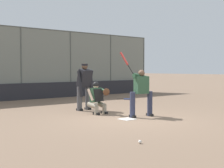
# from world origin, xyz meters

# --- Properties ---
(ground_plane) EXTENTS (160.00, 160.00, 0.00)m
(ground_plane) POSITION_xyz_m (0.00, 0.00, 0.00)
(ground_plane) COLOR #7A604C
(home_plate_marker) EXTENTS (0.43, 0.43, 0.01)m
(home_plate_marker) POSITION_xyz_m (0.00, 0.00, 0.01)
(home_plate_marker) COLOR white
(home_plate_marker) RESTS_ON ground_plane
(backstop_fence) EXTENTS (17.56, 0.08, 3.70)m
(backstop_fence) POSITION_xyz_m (-0.00, -8.04, 1.94)
(backstop_fence) COLOR #515651
(backstop_fence) RESTS_ON ground_plane
(padding_wall) EXTENTS (17.13, 0.18, 0.83)m
(padding_wall) POSITION_xyz_m (0.00, -7.94, 0.42)
(padding_wall) COLOR #28282D
(padding_wall) RESTS_ON ground_plane
(bleachers_beyond) EXTENTS (12.23, 3.05, 1.80)m
(bleachers_beyond) POSITION_xyz_m (-1.51, -10.89, 0.59)
(bleachers_beyond) COLOR slate
(bleachers_beyond) RESTS_ON ground_plane
(batter_at_plate) EXTENTS (0.92, 0.75, 2.11)m
(batter_at_plate) POSITION_xyz_m (-0.69, -0.10, 0.83)
(batter_at_plate) COLOR #2D334C
(batter_at_plate) RESTS_ON ground_plane
(catcher_behind_plate) EXTENTS (0.61, 0.72, 1.12)m
(catcher_behind_plate) POSITION_xyz_m (0.02, -1.51, 0.58)
(catcher_behind_plate) COLOR gray
(catcher_behind_plate) RESTS_ON ground_plane
(umpire_home) EXTENTS (0.71, 0.48, 1.77)m
(umpire_home) POSITION_xyz_m (-0.17, -2.59, 0.95)
(umpire_home) COLOR #4C4C51
(umpire_home) RESTS_ON ground_plane
(spare_bat_near_backstop) EXTENTS (0.10, 0.81, 0.07)m
(spare_bat_near_backstop) POSITION_xyz_m (-4.33, -7.22, 0.03)
(spare_bat_near_backstop) COLOR black
(spare_bat_near_backstop) RESTS_ON ground_plane
(spare_bat_by_padding) EXTENTS (0.67, 0.57, 0.07)m
(spare_bat_by_padding) POSITION_xyz_m (-4.16, -4.64, 0.03)
(spare_bat_by_padding) COLOR black
(spare_bat_by_padding) RESTS_ON ground_plane
(fielding_glove_on_dirt) EXTENTS (0.32, 0.25, 0.12)m
(fielding_glove_on_dirt) POSITION_xyz_m (-3.85, -3.89, 0.06)
(fielding_glove_on_dirt) COLOR #56331E
(fielding_glove_on_dirt) RESTS_ON ground_plane
(baseball_loose) EXTENTS (0.07, 0.07, 0.07)m
(baseball_loose) POSITION_xyz_m (1.91, 2.52, 0.04)
(baseball_loose) COLOR white
(baseball_loose) RESTS_ON ground_plane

